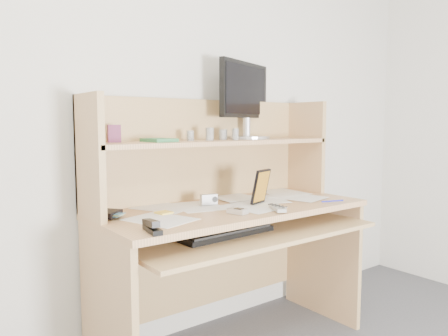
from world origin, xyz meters
TOP-DOWN VIEW (x-y plane):
  - back_wall at (0.00, 1.80)m, footprint 3.60×0.04m
  - desk at (0.00, 1.56)m, footprint 1.40×0.70m
  - paper_clutter at (0.00, 1.48)m, footprint 1.32×0.54m
  - keyboard at (-0.15, 1.36)m, footprint 0.49×0.19m
  - tv_remote at (0.10, 1.26)m, footprint 0.11×0.16m
  - flip_phone at (-0.11, 1.32)m, footprint 0.07×0.10m
  - stapler at (-0.59, 1.25)m, footprint 0.06×0.15m
  - wallet at (-0.62, 1.60)m, footprint 0.14×0.13m
  - sticky_note_pad at (-0.37, 1.53)m, footprint 0.08×0.08m
  - digital_camera at (-0.09, 1.57)m, footprint 0.09×0.05m
  - game_case at (0.14, 1.43)m, footprint 0.13×0.05m
  - blue_pen at (0.48, 1.24)m, footprint 0.13×0.05m
  - card_box at (-0.54, 1.69)m, footprint 0.06×0.03m
  - shelf_book at (-0.34, 1.63)m, footprint 0.13×0.17m
  - chip_stack_a at (-0.15, 1.66)m, footprint 0.05×0.05m
  - chip_stack_b at (-0.05, 1.62)m, footprint 0.05×0.05m
  - chip_stack_c at (0.08, 1.67)m, footprint 0.05×0.05m
  - chip_stack_d at (0.10, 1.59)m, footprint 0.04×0.04m
  - monitor at (0.26, 1.71)m, footprint 0.48×0.27m

SIDE VIEW (x-z plane):
  - keyboard at x=-0.15m, z-range 0.65..0.68m
  - desk at x=0.00m, z-range 0.04..1.34m
  - paper_clutter at x=0.00m, z-range 0.75..0.76m
  - sticky_note_pad at x=-0.37m, z-range 0.75..0.76m
  - blue_pen at x=0.48m, z-range 0.76..0.76m
  - tv_remote at x=0.10m, z-range 0.76..0.77m
  - flip_phone at x=-0.11m, z-range 0.76..0.78m
  - wallet at x=-0.62m, z-range 0.76..0.78m
  - stapler at x=-0.59m, z-range 0.76..0.80m
  - digital_camera at x=-0.09m, z-range 0.76..0.81m
  - game_case at x=0.14m, z-range 0.76..0.94m
  - shelf_book at x=-0.34m, z-range 1.08..1.10m
  - chip_stack_a at x=-0.15m, z-range 1.08..1.13m
  - chip_stack_c at x=0.08m, z-range 1.08..1.14m
  - chip_stack_d at x=0.10m, z-range 1.08..1.14m
  - chip_stack_b at x=-0.05m, z-range 1.08..1.15m
  - card_box at x=-0.54m, z-range 1.08..1.16m
  - back_wall at x=0.00m, z-range 0.00..2.50m
  - monitor at x=0.26m, z-range 1.10..1.53m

